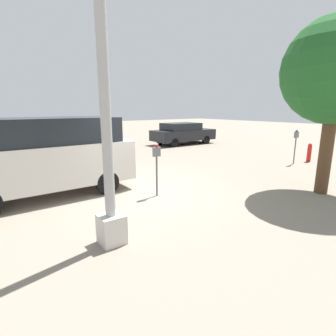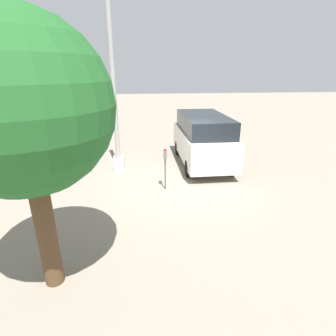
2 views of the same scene
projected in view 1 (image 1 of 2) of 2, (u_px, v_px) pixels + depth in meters
name	position (u px, v px, depth m)	size (l,w,h in m)	color
ground_plane	(138.00, 192.00, 7.85)	(80.00, 80.00, 0.00)	gray
parking_meter_near	(157.00, 158.00, 7.26)	(0.20, 0.12, 1.48)	#4C4C4C
parking_meter_far	(296.00, 139.00, 11.48)	(0.20, 0.12, 1.52)	#4C4C4C
lamp_post	(106.00, 113.00, 4.35)	(0.44, 0.44, 6.44)	beige
parked_van	(45.00, 155.00, 7.31)	(4.76, 1.97, 2.19)	beige
car_distant	(183.00, 133.00, 18.02)	(4.46, 1.95, 1.46)	black
fire_hydrant	(309.00, 153.00, 12.15)	(0.19, 0.19, 0.86)	red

